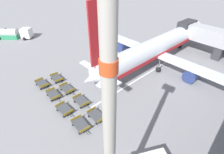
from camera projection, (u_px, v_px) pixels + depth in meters
ground_plane at (110, 47)px, 43.38m from camera, size 500.00×500.00×0.00m
airplane at (156, 48)px, 35.36m from camera, size 31.43×36.38×14.29m
fuel_tanker_primary at (12, 34)px, 47.59m from camera, size 9.13×8.13×2.89m
baggage_dolly_row_near_col_a at (42, 84)px, 29.98m from camera, size 3.22×1.81×0.92m
baggage_dolly_row_near_col_b at (53, 95)px, 27.60m from camera, size 3.26×1.95×0.92m
baggage_dolly_row_near_col_c at (64, 109)px, 24.89m from camera, size 3.21×1.78×0.92m
baggage_dolly_row_near_col_d at (81, 125)px, 22.58m from camera, size 3.25×1.92×0.92m
baggage_dolly_row_mid_a_col_a at (57, 78)px, 31.40m from camera, size 3.25×1.92×0.92m
baggage_dolly_row_mid_a_col_b at (67, 89)px, 28.82m from camera, size 3.23×1.82×0.92m
baggage_dolly_row_mid_a_col_c at (81, 101)px, 26.34m from camera, size 3.24×1.86×0.92m
baggage_dolly_row_mid_a_col_d at (96, 116)px, 23.89m from camera, size 3.23×1.83×0.92m
apron_light_mast at (110, 137)px, 9.02m from camera, size 2.00×0.77×19.21m
stand_guidance_stripe at (138, 79)px, 31.96m from camera, size 2.22×21.81×0.01m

